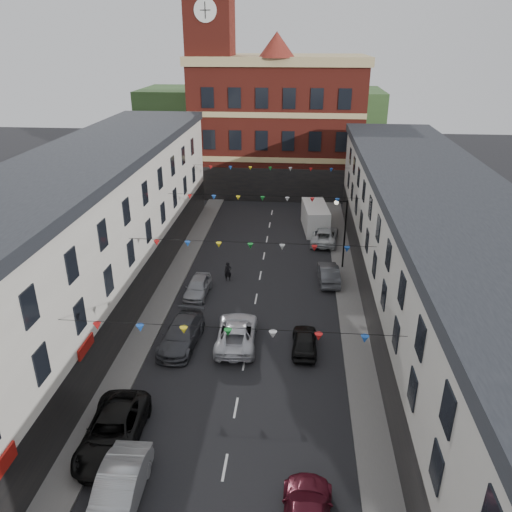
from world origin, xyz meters
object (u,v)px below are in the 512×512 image
(car_left_c, at_px, (113,432))
(car_left_d, at_px, (181,334))
(street_lamp, at_px, (342,225))
(car_right_f, at_px, (325,235))
(moving_car, at_px, (237,333))
(car_left_e, at_px, (198,287))
(pedestrian, at_px, (228,272))
(car_right_d, at_px, (305,341))
(car_left_b, at_px, (119,490))
(white_van, at_px, (315,218))
(car_right_e, at_px, (329,273))

(car_left_c, bearing_deg, car_left_d, 78.40)
(street_lamp, height_order, car_right_f, street_lamp)
(car_left_c, bearing_deg, moving_car, 59.53)
(car_right_f, bearing_deg, car_left_c, 74.08)
(car_left_e, relative_size, car_right_f, 0.79)
(car_left_d, distance_m, moving_car, 3.49)
(car_left_c, relative_size, moving_car, 1.04)
(pedestrian, bearing_deg, car_right_d, -70.73)
(pedestrian, bearing_deg, moving_car, -92.86)
(car_left_b, relative_size, car_left_c, 0.88)
(pedestrian, bearing_deg, car_right_f, 33.52)
(moving_car, bearing_deg, car_left_b, 72.45)
(car_right_d, bearing_deg, moving_car, -5.06)
(street_lamp, bearing_deg, white_van, 101.84)
(car_right_e, bearing_deg, car_left_d, 41.92)
(street_lamp, bearing_deg, pedestrian, -160.74)
(car_left_d, bearing_deg, car_right_f, 65.93)
(car_right_f, distance_m, moving_car, 18.67)
(car_left_d, distance_m, car_right_f, 20.52)
(car_right_d, bearing_deg, car_left_c, 44.31)
(car_left_b, height_order, car_left_e, car_left_b)
(car_left_c, relative_size, pedestrian, 3.52)
(moving_car, bearing_deg, white_van, -106.73)
(street_lamp, xyz_separation_m, car_right_f, (-1.05, 5.70, -3.19))
(street_lamp, relative_size, car_left_c, 1.07)
(street_lamp, distance_m, car_left_d, 16.69)
(car_left_c, height_order, car_left_e, car_left_c)
(car_left_c, xyz_separation_m, car_left_e, (1.05, 15.29, -0.09))
(car_left_d, xyz_separation_m, moving_car, (3.46, 0.50, -0.01))
(car_left_b, distance_m, car_left_e, 18.56)
(car_right_e, distance_m, car_right_f, 8.29)
(car_right_f, height_order, pedestrian, pedestrian)
(moving_car, xyz_separation_m, pedestrian, (-1.79, 8.74, 0.05))
(white_van, bearing_deg, car_right_d, -99.06)
(car_right_d, bearing_deg, pedestrian, -55.88)
(car_right_d, distance_m, pedestrian, 11.00)
(white_van, bearing_deg, car_left_b, -110.88)
(pedestrian, bearing_deg, car_left_b, -108.67)
(car_left_e, bearing_deg, street_lamp, 29.38)
(street_lamp, xyz_separation_m, car_left_b, (-10.63, -24.33, -3.09))
(car_left_e, xyz_separation_m, car_right_e, (9.95, 3.18, 0.02))
(car_left_d, height_order, car_right_e, car_left_d)
(street_lamp, xyz_separation_m, car_right_d, (-2.95, -12.31, -3.25))
(car_left_e, relative_size, car_right_d, 1.05)
(street_lamp, distance_m, car_right_d, 13.07)
(car_right_d, relative_size, moving_car, 0.71)
(street_lamp, distance_m, car_right_e, 4.24)
(car_left_d, bearing_deg, car_left_b, -85.48)
(moving_car, bearing_deg, car_right_d, 172.09)
(car_left_e, bearing_deg, pedestrian, 54.93)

